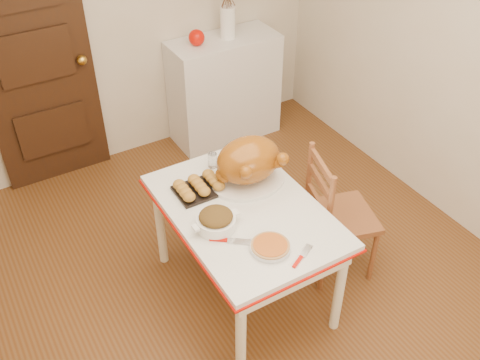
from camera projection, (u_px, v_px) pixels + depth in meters
floor at (250, 292)px, 3.74m from camera, size 3.50×4.00×0.00m
wall_back at (118, 16)px, 4.33m from camera, size 3.50×0.00×2.50m
wall_right at (476, 63)px, 3.67m from camera, size 0.00×4.00×2.50m
door_back at (36, 63)px, 4.16m from camera, size 0.85×0.06×2.06m
sideboard at (224, 89)px, 4.98m from camera, size 0.96×0.43×0.96m
kitchen_table at (244, 252)px, 3.52m from camera, size 0.85×1.24×0.74m
chair_oak at (342, 214)px, 3.65m from camera, size 0.52×0.52×0.96m
berry_vase at (228, 5)px, 4.53m from camera, size 0.29×0.29×0.56m
apple at (197, 38)px, 4.54m from camera, size 0.13×0.13×0.13m
turkey_platter at (249, 162)px, 3.40m from camera, size 0.56×0.49×0.31m
pumpkin_pie at (270, 246)px, 3.01m from camera, size 0.28×0.28×0.05m
stuffing_dish at (216, 220)px, 3.13m from camera, size 0.31×0.25×0.11m
rolls_tray at (199, 186)px, 3.39m from camera, size 0.29×0.23×0.08m
pie_server at (302, 256)px, 2.98m from camera, size 0.20×0.14×0.01m
carving_knife at (234, 241)px, 3.07m from camera, size 0.26×0.22×0.01m
drinking_glass at (213, 160)px, 3.59m from camera, size 0.06×0.06×0.10m
shaker_pair at (241, 152)px, 3.67m from camera, size 0.09×0.04×0.09m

